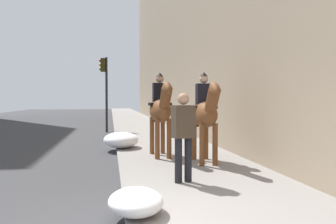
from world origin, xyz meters
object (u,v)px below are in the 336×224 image
mounted_horse_near (161,109)px  traffic_light_near_curb (105,82)px  mounted_horse_far (205,113)px  pedestrian_greeting (183,131)px

mounted_horse_near → traffic_light_near_curb: traffic_light_near_curb is taller
mounted_horse_near → traffic_light_near_curb: bearing=-171.4°
mounted_horse_near → traffic_light_near_curb: 8.99m
mounted_horse_near → mounted_horse_far: mounted_horse_near is taller
mounted_horse_near → mounted_horse_far: bearing=38.0°
mounted_horse_near → pedestrian_greeting: mounted_horse_near is taller
pedestrian_greeting → mounted_horse_near: bearing=-10.8°
mounted_horse_far → traffic_light_near_curb: 10.29m
pedestrian_greeting → traffic_light_near_curb: size_ratio=0.43×
mounted_horse_far → traffic_light_near_curb: (9.88, 2.60, 1.24)m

